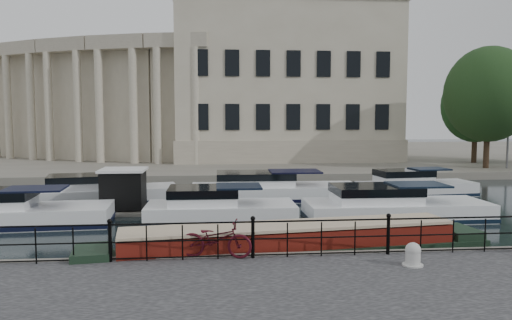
{
  "coord_description": "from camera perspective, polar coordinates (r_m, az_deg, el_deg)",
  "views": [
    {
      "loc": [
        -1.25,
        -16.21,
        4.61
      ],
      "look_at": [
        0.5,
        2.0,
        3.0
      ],
      "focal_mm": 35.0,
      "sensor_mm": 36.0,
      "label": 1
    }
  ],
  "objects": [
    {
      "name": "harbour_hut",
      "position": [
        24.82,
        -14.88,
        -3.62
      ],
      "size": [
        2.91,
        2.44,
        2.18
      ],
      "rotation": [
        0.0,
        0.0,
        -0.01
      ],
      "color": "#6B665B",
      "rests_on": "ground_plane"
    },
    {
      "name": "narrowboat",
      "position": [
        16.18,
        3.93,
        -10.19
      ],
      "size": [
        13.41,
        3.46,
        1.49
      ],
      "rotation": [
        0.0,
        0.0,
        0.13
      ],
      "color": "black",
      "rests_on": "ground_plane"
    },
    {
      "name": "far_bank",
      "position": [
        55.4,
        -4.19,
        0.52
      ],
      "size": [
        120.0,
        42.0,
        0.55
      ],
      "primitive_type": "cube",
      "color": "#6B665B",
      "rests_on": "ground_plane"
    },
    {
      "name": "civic_building",
      "position": [
        50.98,
        -5.26,
        7.74
      ],
      "size": [
        53.55,
        31.84,
        16.85
      ],
      "color": "#ADA38C",
      "rests_on": "far_bank"
    },
    {
      "name": "cabin_cruisers",
      "position": [
        24.81,
        -2.45,
        -4.82
      ],
      "size": [
        27.99,
        9.28,
        1.99
      ],
      "color": "white",
      "rests_on": "ground_plane"
    },
    {
      "name": "ground_plane",
      "position": [
        16.9,
        -1.06,
        -10.8
      ],
      "size": [
        160.0,
        160.0,
        0.0
      ],
      "primitive_type": "plane",
      "color": "black",
      "rests_on": "ground"
    },
    {
      "name": "bicycle",
      "position": [
        14.52,
        -4.6,
        -8.98
      ],
      "size": [
        2.19,
        1.14,
        1.1
      ],
      "primitive_type": "imported",
      "rotation": [
        0.0,
        0.0,
        1.37
      ],
      "color": "#3F0B14",
      "rests_on": "near_quay"
    },
    {
      "name": "railing",
      "position": [
        14.43,
        -0.36,
        -8.64
      ],
      "size": [
        24.14,
        0.14,
        1.22
      ],
      "color": "black",
      "rests_on": "near_quay"
    },
    {
      "name": "mooring_bollard",
      "position": [
        14.45,
        17.5,
        -10.29
      ],
      "size": [
        0.57,
        0.57,
        0.64
      ],
      "color": "#B6B5B1",
      "rests_on": "near_quay"
    }
  ]
}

